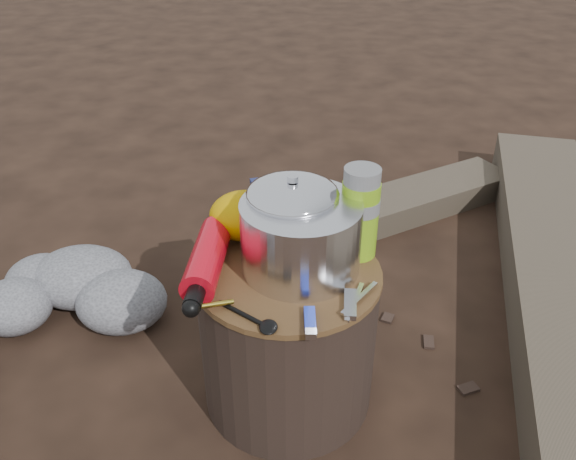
{
  "coord_description": "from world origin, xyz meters",
  "views": [
    {
      "loc": [
        0.03,
        -1.04,
        1.13
      ],
      "look_at": [
        0.0,
        0.0,
        0.48
      ],
      "focal_mm": 36.9,
      "sensor_mm": 36.0,
      "label": 1
    }
  ],
  "objects_px": {
    "camping_pot": "(292,220)",
    "thermos": "(360,213)",
    "fuel_bottle": "(207,259)",
    "travel_mug": "(328,215)",
    "stump": "(288,336)",
    "log_main": "(562,276)"
  },
  "relations": [
    {
      "from": "stump",
      "to": "camping_pot",
      "type": "bearing_deg",
      "value": 81.32
    },
    {
      "from": "log_main",
      "to": "travel_mug",
      "type": "height_order",
      "value": "travel_mug"
    },
    {
      "from": "camping_pot",
      "to": "thermos",
      "type": "relative_size",
      "value": 0.92
    },
    {
      "from": "camping_pot",
      "to": "fuel_bottle",
      "type": "distance_m",
      "value": 0.2
    },
    {
      "from": "fuel_bottle",
      "to": "thermos",
      "type": "relative_size",
      "value": 1.44
    },
    {
      "from": "camping_pot",
      "to": "thermos",
      "type": "bearing_deg",
      "value": 8.47
    },
    {
      "from": "travel_mug",
      "to": "camping_pot",
      "type": "bearing_deg",
      "value": -131.03
    },
    {
      "from": "log_main",
      "to": "fuel_bottle",
      "type": "relative_size",
      "value": 6.03
    },
    {
      "from": "stump",
      "to": "thermos",
      "type": "relative_size",
      "value": 1.94
    },
    {
      "from": "log_main",
      "to": "travel_mug",
      "type": "distance_m",
      "value": 0.84
    },
    {
      "from": "travel_mug",
      "to": "stump",
      "type": "bearing_deg",
      "value": -121.17
    },
    {
      "from": "stump",
      "to": "thermos",
      "type": "xyz_separation_m",
      "value": [
        0.15,
        0.08,
        0.29
      ]
    },
    {
      "from": "thermos",
      "to": "travel_mug",
      "type": "height_order",
      "value": "thermos"
    },
    {
      "from": "fuel_bottle",
      "to": "travel_mug",
      "type": "relative_size",
      "value": 2.6
    },
    {
      "from": "fuel_bottle",
      "to": "camping_pot",
      "type": "bearing_deg",
      "value": 21.9
    },
    {
      "from": "stump",
      "to": "travel_mug",
      "type": "relative_size",
      "value": 3.5
    },
    {
      "from": "log_main",
      "to": "stump",
      "type": "bearing_deg",
      "value": -140.69
    },
    {
      "from": "stump",
      "to": "fuel_bottle",
      "type": "xyz_separation_m",
      "value": [
        -0.17,
        -0.01,
        0.22
      ]
    },
    {
      "from": "camping_pot",
      "to": "thermos",
      "type": "xyz_separation_m",
      "value": [
        0.15,
        0.02,
        0.01
      ]
    },
    {
      "from": "stump",
      "to": "log_main",
      "type": "bearing_deg",
      "value": 26.71
    },
    {
      "from": "travel_mug",
      "to": "log_main",
      "type": "bearing_deg",
      "value": 19.84
    },
    {
      "from": "thermos",
      "to": "travel_mug",
      "type": "relative_size",
      "value": 1.81
    }
  ]
}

